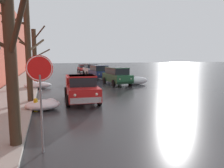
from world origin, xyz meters
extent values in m
plane|color=#2B2B2D|center=(0.00, 0.00, 0.00)|extent=(200.00, 200.00, 0.00)
cube|color=gray|center=(-6.66, 18.00, 0.06)|extent=(3.08, 80.00, 0.12)
cube|color=black|center=(-8.41, 28.70, 6.24)|extent=(0.08, 1.10, 1.60)
ellipsoid|color=white|center=(-5.13, 16.14, 0.28)|extent=(2.42, 1.08, 0.57)
ellipsoid|color=white|center=(-5.45, 16.03, 0.35)|extent=(0.83, 0.70, 0.70)
ellipsoid|color=white|center=(4.49, 31.63, 0.45)|extent=(1.93, 1.14, 0.89)
ellipsoid|color=white|center=(4.64, 31.86, 0.31)|extent=(0.75, 0.63, 0.63)
ellipsoid|color=white|center=(-4.58, 7.65, 0.27)|extent=(1.86, 1.37, 0.54)
ellipsoid|color=white|center=(-4.16, 7.72, 0.30)|extent=(0.71, 0.60, 0.60)
ellipsoid|color=white|center=(4.61, 15.80, 0.42)|extent=(2.76, 1.00, 0.83)
ellipsoid|color=white|center=(4.23, 15.72, 0.37)|extent=(0.88, 0.73, 0.73)
cylinder|color=#382B1E|center=(-5.34, 2.79, 2.95)|extent=(0.35, 0.35, 5.91)
cylinder|color=#382B1E|center=(-4.98, 1.92, 3.80)|extent=(0.91, 1.89, 1.86)
cylinder|color=#423323|center=(-5.34, 9.71, 3.25)|extent=(0.36, 0.36, 6.51)
cylinder|color=#423323|center=(-6.05, 9.85, 4.22)|extent=(1.52, 0.40, 1.63)
cylinder|color=#423323|center=(-6.42, 9.74, 5.27)|extent=(2.22, 0.19, 1.06)
cylinder|color=#423323|center=(-4.90, 10.71, 3.65)|extent=(1.04, 2.10, 0.99)
cylinder|color=#423323|center=(-5.34, 17.48, 2.76)|extent=(0.41, 0.41, 5.53)
cylinder|color=#423323|center=(-4.63, 17.38, 3.26)|extent=(1.50, 0.32, 0.87)
cylinder|color=#423323|center=(-5.99, 17.32, 3.94)|extent=(1.38, 0.46, 0.82)
cylinder|color=#423323|center=(-4.83, 16.68, 5.10)|extent=(1.16, 1.71, 1.19)
cube|color=red|center=(-2.19, 9.38, 0.74)|extent=(2.11, 5.28, 0.76)
cube|color=black|center=(-2.23, 8.66, 1.44)|extent=(1.68, 1.75, 0.64)
cube|color=red|center=(-2.23, 8.66, 1.72)|extent=(1.72, 1.80, 0.08)
cube|color=red|center=(-1.28, 10.37, 1.34)|extent=(0.25, 2.49, 0.44)
cube|color=red|center=(-2.98, 10.47, 1.34)|extent=(0.25, 2.49, 0.44)
cube|color=red|center=(-2.04, 11.92, 1.34)|extent=(1.71, 0.20, 0.44)
cube|color=#B7B7BC|center=(-2.34, 6.86, 0.54)|extent=(1.72, 0.22, 0.32)
sphere|color=white|center=(-1.76, 6.78, 0.86)|extent=(0.16, 0.16, 0.16)
sphere|color=white|center=(-2.93, 6.85, 0.86)|extent=(0.16, 0.16, 0.16)
cylinder|color=black|center=(-1.36, 7.78, 0.36)|extent=(0.26, 0.73, 0.72)
cylinder|color=black|center=(-3.20, 7.89, 0.36)|extent=(0.26, 0.73, 0.72)
cylinder|color=black|center=(-1.18, 10.88, 0.36)|extent=(0.26, 0.73, 0.72)
cylinder|color=black|center=(-3.02, 10.99, 0.36)|extent=(0.26, 0.73, 0.72)
cube|color=#1E5633|center=(2.72, 16.43, 0.74)|extent=(1.96, 4.65, 0.80)
cube|color=black|center=(2.72, 16.47, 1.48)|extent=(1.65, 3.26, 0.68)
cube|color=#1E5633|center=(2.72, 16.47, 1.79)|extent=(1.69, 3.33, 0.06)
cube|color=black|center=(2.81, 14.19, 0.46)|extent=(1.73, 0.19, 0.22)
cube|color=black|center=(2.62, 18.66, 0.46)|extent=(1.73, 0.19, 0.22)
cylinder|color=black|center=(3.68, 15.05, 0.34)|extent=(0.21, 0.69, 0.68)
cylinder|color=black|center=(1.88, 14.97, 0.34)|extent=(0.21, 0.69, 0.68)
cylinder|color=black|center=(3.56, 17.88, 0.34)|extent=(0.21, 0.69, 0.68)
cylinder|color=black|center=(1.76, 17.80, 0.34)|extent=(0.21, 0.69, 0.68)
sphere|color=silver|center=(3.39, 14.18, 0.82)|extent=(0.14, 0.14, 0.14)
sphere|color=silver|center=(2.24, 14.14, 0.82)|extent=(0.14, 0.14, 0.14)
cube|color=navy|center=(2.34, 22.60, 0.74)|extent=(2.12, 4.35, 0.80)
cube|color=black|center=(2.34, 22.64, 1.48)|extent=(1.79, 3.06, 0.68)
cube|color=navy|center=(2.34, 22.64, 1.79)|extent=(1.83, 3.12, 0.06)
cube|color=black|center=(2.44, 20.52, 0.46)|extent=(1.87, 0.21, 0.22)
cube|color=black|center=(2.24, 24.68, 0.46)|extent=(1.87, 0.21, 0.22)
cylinder|color=black|center=(3.38, 21.33, 0.34)|extent=(0.21, 0.69, 0.68)
cylinder|color=black|center=(1.43, 21.23, 0.34)|extent=(0.21, 0.69, 0.68)
cylinder|color=black|center=(3.25, 23.97, 0.34)|extent=(0.21, 0.69, 0.68)
cylinder|color=black|center=(1.30, 23.87, 0.34)|extent=(0.21, 0.69, 0.68)
sphere|color=silver|center=(3.06, 20.52, 0.82)|extent=(0.14, 0.14, 0.14)
sphere|color=silver|center=(1.83, 20.46, 0.82)|extent=(0.14, 0.14, 0.14)
cube|color=silver|center=(2.66, 29.58, 0.74)|extent=(1.83, 4.62, 0.80)
cube|color=black|center=(2.66, 29.62, 1.48)|extent=(1.57, 3.24, 0.68)
cube|color=silver|center=(2.66, 29.62, 1.79)|extent=(1.61, 3.30, 0.06)
cube|color=slate|center=(2.68, 27.32, 0.46)|extent=(1.76, 0.13, 0.22)
cube|color=slate|center=(2.64, 31.83, 0.46)|extent=(1.76, 0.13, 0.22)
cylinder|color=black|center=(3.59, 28.16, 0.34)|extent=(0.19, 0.68, 0.68)
cylinder|color=black|center=(1.75, 28.14, 0.34)|extent=(0.19, 0.68, 0.68)
cylinder|color=black|center=(3.57, 31.01, 0.34)|extent=(0.19, 0.68, 0.68)
cylinder|color=black|center=(1.73, 31.00, 0.34)|extent=(0.19, 0.68, 0.68)
sphere|color=silver|center=(3.26, 27.30, 0.82)|extent=(0.14, 0.14, 0.14)
sphere|color=silver|center=(2.09, 27.29, 0.82)|extent=(0.14, 0.14, 0.14)
cube|color=red|center=(2.56, 36.41, 0.60)|extent=(1.64, 4.00, 0.60)
cube|color=black|center=(2.56, 36.61, 1.16)|extent=(1.41, 2.08, 0.52)
cube|color=red|center=(2.56, 36.61, 1.39)|extent=(1.44, 2.12, 0.06)
cube|color=#520B0B|center=(2.56, 34.46, 0.42)|extent=(1.61, 0.12, 0.22)
cube|color=#520B0B|center=(2.56, 38.36, 0.42)|extent=(1.61, 0.12, 0.22)
cylinder|color=black|center=(3.40, 35.17, 0.30)|extent=(0.18, 0.60, 0.60)
cylinder|color=black|center=(1.72, 35.17, 0.30)|extent=(0.18, 0.60, 0.60)
cylinder|color=black|center=(3.40, 37.65, 0.30)|extent=(0.18, 0.60, 0.60)
cylinder|color=black|center=(1.72, 37.65, 0.30)|extent=(0.18, 0.60, 0.60)
sphere|color=silver|center=(3.09, 34.43, 0.68)|extent=(0.14, 0.14, 0.14)
sphere|color=silver|center=(2.03, 34.43, 0.68)|extent=(0.14, 0.14, 0.14)
cylinder|color=gold|center=(-4.94, 7.40, 0.28)|extent=(0.22, 0.22, 0.55)
sphere|color=gold|center=(-4.94, 7.40, 0.61)|extent=(0.21, 0.21, 0.21)
cylinder|color=gold|center=(-5.10, 7.40, 0.30)|extent=(0.10, 0.09, 0.09)
cylinder|color=gold|center=(-4.78, 7.40, 0.30)|extent=(0.10, 0.09, 0.09)
cylinder|color=slate|center=(-4.52, 2.19, 1.18)|extent=(0.06, 0.06, 2.36)
cylinder|color=red|center=(-4.52, 2.19, 2.55)|extent=(0.76, 0.11, 0.76)
torus|color=white|center=(-4.52, 2.19, 2.55)|extent=(0.73, 0.12, 0.74)
camera|label=1|loc=(-4.34, -4.17, 2.87)|focal=33.39mm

